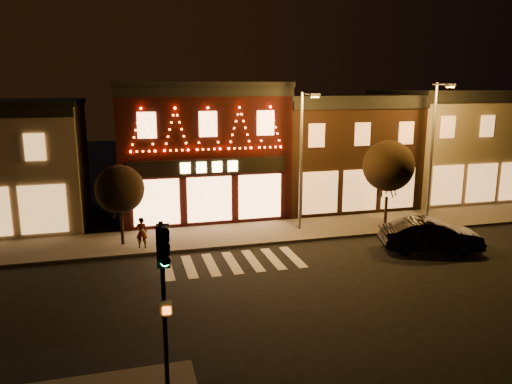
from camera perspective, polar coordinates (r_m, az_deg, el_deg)
name	(u,v)px	position (r m, az deg, el deg)	size (l,w,h in m)	color
ground	(254,298)	(19.36, -0.20, -12.28)	(120.00, 120.00, 0.00)	black
sidewalk_far	(252,233)	(27.06, -0.49, -4.87)	(44.00, 4.00, 0.15)	#47423D
building_pulp	(198,148)	(31.56, -6.81, 5.12)	(10.20, 8.34, 8.30)	black
building_right_a	(334,150)	(34.31, 9.15, 4.94)	(9.20, 8.28, 7.50)	black
building_right_b	(446,143)	(38.85, 21.41, 5.31)	(9.20, 8.28, 7.80)	#726851
traffic_signal_near	(164,276)	(12.50, -10.73, -9.66)	(0.36, 0.48, 4.63)	black
streetlamp_mid	(303,151)	(26.69, 5.50, 4.83)	(0.50, 1.75, 7.61)	#59595E
streetlamp_right	(434,140)	(30.83, 20.18, 5.69)	(0.62, 1.86, 8.12)	#59595E
tree_left	(120,189)	(25.24, -15.68, 0.31)	(2.45, 2.45, 4.09)	black
tree_right	(388,166)	(28.92, 15.25, 2.97)	(2.94, 2.94, 4.91)	black
dark_sedan	(431,235)	(25.78, 19.78, -4.79)	(1.70, 4.88, 1.61)	black
pedestrian	(142,233)	(24.93, -13.26, -4.64)	(0.57, 0.38, 1.57)	gray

